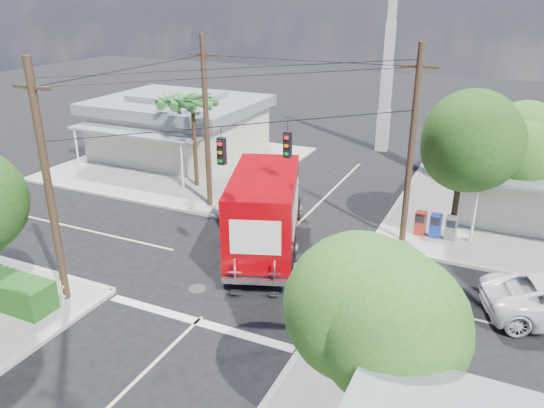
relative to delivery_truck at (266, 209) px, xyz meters
The scene contains 15 objects.
ground 2.80m from the delivery_truck, 81.28° to the right, with size 120.00×120.00×0.00m, color black.
sidewalk_ne 14.39m from the delivery_truck, 38.36° to the left, with size 14.12×14.12×0.14m.
sidewalk_nw 13.91m from the delivery_truck, 140.04° to the left, with size 14.12×14.12×0.14m.
road_markings 3.99m from the delivery_truck, 84.93° to the right, with size 32.00×32.00×0.01m.
building_nw 15.68m from the delivery_truck, 138.23° to the left, with size 10.80×10.20×4.30m.
radio_tower 18.38m from the delivery_truck, 87.42° to the left, with size 0.80×0.80×17.00m.
tree_ne_front 9.33m from the delivery_truck, 32.19° to the left, with size 4.21×4.14×6.66m.
tree_ne_back 12.48m from the delivery_truck, 34.42° to the left, with size 3.77×3.66×5.82m.
tree_se 12.00m from the delivery_truck, 51.70° to the right, with size 3.67×3.54×5.62m.
palm_nw_front 9.57m from the delivery_truck, 142.71° to the left, with size 3.01×3.08×5.59m.
palm_nw_back 11.86m from the delivery_truck, 142.80° to the left, with size 3.01×3.08×5.19m.
utility_poles 3.07m from the delivery_truck, 161.72° to the right, with size 12.00×10.68×9.00m.
picket_fence 10.76m from the delivery_truck, 134.49° to the right, with size 5.94×0.06×1.00m.
vending_boxes 8.08m from the delivery_truck, 31.51° to the left, with size 1.90×0.50×1.10m.
delivery_truck is the anchor object (origin of this frame).
Camera 1 is at (9.11, -17.55, 10.88)m, focal length 35.00 mm.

